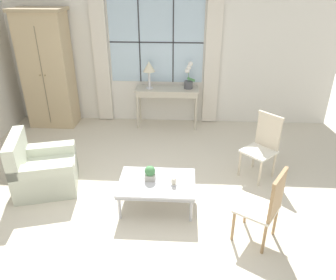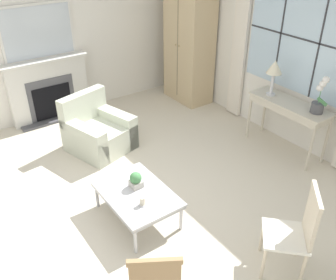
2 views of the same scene
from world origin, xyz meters
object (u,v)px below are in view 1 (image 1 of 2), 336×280
potted_plant_small (150,173)px  side_chair_wooden (264,143)px  table_lamp (149,68)px  potted_orchid (189,78)px  armoire (48,70)px  coffee_table (157,184)px  pillar_candle (174,182)px  armchair_upholstered (43,171)px  console_table (167,93)px  accent_chair_wooden (266,204)px

potted_plant_small → side_chair_wooden: bearing=26.7°
side_chair_wooden → table_lamp: bearing=137.9°
potted_orchid → armoire: bearing=-178.6°
coffee_table → pillar_candle: size_ratio=8.68×
armchair_upholstered → potted_plant_small: size_ratio=5.14×
console_table → potted_orchid: (0.43, 0.03, 0.30)m
side_chair_wooden → armoire: bearing=156.2°
table_lamp → potted_plant_small: bearing=-83.9°
console_table → potted_plant_small: size_ratio=6.21×
armoire → pillar_candle: 3.86m
armoire → coffee_table: bearing=-47.7°
table_lamp → potted_orchid: table_lamp is taller
armoire → console_table: 2.44m
armoire → coffee_table: size_ratio=2.26×
accent_chair_wooden → pillar_candle: size_ratio=8.21×
armoire → potted_orchid: (2.82, 0.07, -0.15)m
armchair_upholstered → accent_chair_wooden: 3.19m
pillar_candle → table_lamp: bearing=102.5°
side_chair_wooden → accent_chair_wooden: bearing=-100.1°
console_table → table_lamp: 0.62m
armchair_upholstered → accent_chair_wooden: accent_chair_wooden is taller
pillar_candle → accent_chair_wooden: bearing=-26.7°
potted_orchid → accent_chair_wooden: bearing=-74.8°
console_table → accent_chair_wooden: size_ratio=1.30×
table_lamp → pillar_candle: 2.90m
armchair_upholstered → coffee_table: bearing=-11.1°
coffee_table → pillar_candle: 0.25m
side_chair_wooden → coffee_table: side_chair_wooden is taller
potted_orchid → accent_chair_wooden: (0.91, -3.33, -0.48)m
table_lamp → coffee_table: size_ratio=0.53×
armoire → potted_orchid: 2.83m
armchair_upholstered → potted_orchid: bearing=48.2°
armoire → side_chair_wooden: (3.99, -1.76, -0.61)m
armoire → potted_orchid: size_ratio=4.26×
potted_plant_small → pillar_candle: bearing=-19.1°
pillar_candle → coffee_table: bearing=165.0°
potted_orchid → armchair_upholstered: size_ratio=0.52×
armoire → table_lamp: size_ratio=4.22×
potted_orchid → armchair_upholstered: (-2.13, -2.38, -0.74)m
table_lamp → coffee_table: bearing=-82.0°
accent_chair_wooden → coffee_table: (-1.31, 0.61, -0.20)m
console_table → accent_chair_wooden: (1.33, -3.30, -0.18)m
console_table → pillar_candle: size_ratio=10.66×
table_lamp → console_table: bearing=4.9°
potted_orchid → pillar_candle: (-0.18, -2.79, -0.58)m
table_lamp → side_chair_wooden: bearing=-42.1°
potted_orchid → armchair_upholstered: potted_orchid is taller
armchair_upholstered → accent_chair_wooden: (3.04, -0.95, 0.27)m
armchair_upholstered → coffee_table: 1.76m
table_lamp → accent_chair_wooden: (1.69, -3.27, -0.69)m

